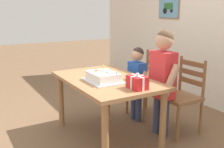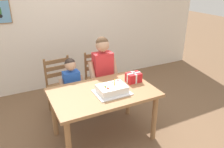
# 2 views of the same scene
# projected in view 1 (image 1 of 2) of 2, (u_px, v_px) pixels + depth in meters

# --- Properties ---
(ground_plane) EXTENTS (20.00, 20.00, 0.00)m
(ground_plane) POSITION_uv_depth(u_px,v_px,m) (107.00, 137.00, 3.18)
(ground_plane) COLOR brown
(back_wall) EXTENTS (6.40, 0.11, 2.60)m
(back_wall) POSITION_uv_depth(u_px,v_px,m) (222.00, 23.00, 3.83)
(back_wall) COLOR silver
(back_wall) RESTS_ON ground
(dining_table) EXTENTS (1.35, 0.86, 0.72)m
(dining_table) POSITION_uv_depth(u_px,v_px,m) (106.00, 87.00, 3.03)
(dining_table) COLOR #9E7047
(dining_table) RESTS_ON ground
(birthday_cake) EXTENTS (0.44, 0.34, 0.19)m
(birthday_cake) POSITION_uv_depth(u_px,v_px,m) (103.00, 77.00, 2.88)
(birthday_cake) COLOR silver
(birthday_cake) RESTS_ON dining_table
(gift_box_red_large) EXTENTS (0.21, 0.15, 0.17)m
(gift_box_red_large) POSITION_uv_depth(u_px,v_px,m) (137.00, 82.00, 2.61)
(gift_box_red_large) COLOR red
(gift_box_red_large) RESTS_ON dining_table
(chair_left) EXTENTS (0.45, 0.45, 0.92)m
(chair_left) POSITION_uv_depth(u_px,v_px,m) (148.00, 83.00, 3.78)
(chair_left) COLOR brown
(chair_left) RESTS_ON ground
(chair_right) EXTENTS (0.42, 0.42, 0.92)m
(chair_right) POSITION_uv_depth(u_px,v_px,m) (182.00, 96.00, 3.23)
(chair_right) COLOR brown
(chair_right) RESTS_ON ground
(child_older) EXTENTS (0.46, 0.27, 1.27)m
(child_older) POSITION_uv_depth(u_px,v_px,m) (163.00, 73.00, 3.07)
(child_older) COLOR #38426B
(child_older) RESTS_ON ground
(child_younger) EXTENTS (0.37, 0.21, 1.02)m
(child_younger) POSITION_uv_depth(u_px,v_px,m) (137.00, 77.00, 3.53)
(child_younger) COLOR #38426B
(child_younger) RESTS_ON ground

